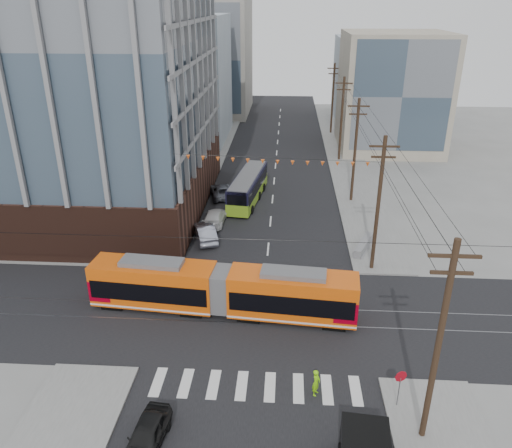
{
  "coord_description": "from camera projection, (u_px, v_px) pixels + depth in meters",
  "views": [
    {
      "loc": [
        1.38,
        -24.84,
        19.96
      ],
      "look_at": [
        -0.83,
        10.39,
        4.02
      ],
      "focal_mm": 35.0,
      "sensor_mm": 36.0,
      "label": 1
    }
  ],
  "objects": [
    {
      "name": "ground",
      "position": [
        259.0,
        352.0,
        30.88
      ],
      "size": [
        160.0,
        160.0,
        0.0
      ],
      "primitive_type": "plane",
      "color": "slate"
    },
    {
      "name": "office_building",
      "position": [
        41.0,
        65.0,
        47.18
      ],
      "size": [
        30.0,
        25.0,
        28.6
      ],
      "primitive_type": "cube",
      "color": "#381E16",
      "rests_on": "ground"
    },
    {
      "name": "bg_bldg_nw_near",
      "position": [
        167.0,
        79.0,
        75.45
      ],
      "size": [
        18.0,
        16.0,
        18.0
      ],
      "primitive_type": "cube",
      "color": "#8C99A5",
      "rests_on": "ground"
    },
    {
      "name": "bg_bldg_ne_near",
      "position": [
        392.0,
        92.0,
        70.34
      ],
      "size": [
        14.0,
        14.0,
        16.0
      ],
      "primitive_type": "cube",
      "color": "gray",
      "rests_on": "ground"
    },
    {
      "name": "bg_bldg_nw_far",
      "position": [
        206.0,
        58.0,
        93.06
      ],
      "size": [
        16.0,
        18.0,
        20.0
      ],
      "primitive_type": "cube",
      "color": "gray",
      "rests_on": "ground"
    },
    {
      "name": "bg_bldg_ne_far",
      "position": [
        382.0,
        79.0,
        88.83
      ],
      "size": [
        16.0,
        16.0,
        14.0
      ],
      "primitive_type": "cube",
      "color": "#8C99A5",
      "rests_on": "ground"
    },
    {
      "name": "utility_pole_near",
      "position": [
        438.0,
        347.0,
        22.68
      ],
      "size": [
        0.3,
        0.3,
        11.0
      ],
      "primitive_type": "cylinder",
      "color": "black",
      "rests_on": "ground"
    },
    {
      "name": "utility_pole_far",
      "position": [
        333.0,
        99.0,
        79.07
      ],
      "size": [
        0.3,
        0.3,
        11.0
      ],
      "primitive_type": "cylinder",
      "color": "black",
      "rests_on": "ground"
    },
    {
      "name": "streetcar",
      "position": [
        222.0,
        290.0,
        34.17
      ],
      "size": [
        18.5,
        4.26,
        3.53
      ],
      "primitive_type": null,
      "rotation": [
        0.0,
        0.0,
        -0.09
      ],
      "color": "#DC510B",
      "rests_on": "ground"
    },
    {
      "name": "city_bus",
      "position": [
        248.0,
        187.0,
        53.58
      ],
      "size": [
        3.7,
        10.91,
        3.03
      ],
      "primitive_type": null,
      "rotation": [
        0.0,
        0.0,
        -0.13
      ],
      "color": "black",
      "rests_on": "ground"
    },
    {
      "name": "black_sedan",
      "position": [
        147.0,
        435.0,
        24.16
      ],
      "size": [
        1.96,
        4.07,
        1.34
      ],
      "primitive_type": "imported",
      "rotation": [
        0.0,
        0.0,
        -0.1
      ],
      "color": "black",
      "rests_on": "ground"
    },
    {
      "name": "parked_car_silver",
      "position": [
        205.0,
        232.0,
        44.98
      ],
      "size": [
        3.0,
        4.87,
        1.51
      ],
      "primitive_type": "imported",
      "rotation": [
        0.0,
        0.0,
        3.47
      ],
      "color": "#989DAF",
      "rests_on": "ground"
    },
    {
      "name": "parked_car_white",
      "position": [
        215.0,
        217.0,
        48.28
      ],
      "size": [
        2.08,
        4.77,
        1.36
      ],
      "primitive_type": "imported",
      "rotation": [
        0.0,
        0.0,
        3.1
      ],
      "color": "silver",
      "rests_on": "ground"
    },
    {
      "name": "parked_car_grey",
      "position": [
        221.0,
        191.0,
        54.92
      ],
      "size": [
        3.42,
        5.25,
        1.34
      ],
      "primitive_type": "imported",
      "rotation": [
        0.0,
        0.0,
        3.41
      ],
      "color": "#4A4E58",
      "rests_on": "ground"
    },
    {
      "name": "pedestrian",
      "position": [
        316.0,
        383.0,
        27.28
      ],
      "size": [
        0.59,
        0.69,
        1.62
      ],
      "primitive_type": "imported",
      "rotation": [
        0.0,
        0.0,
        1.17
      ],
      "color": "#7FDC0C",
      "rests_on": "ground"
    },
    {
      "name": "stop_sign",
      "position": [
        399.0,
        390.0,
        26.29
      ],
      "size": [
        0.86,
        0.86,
        2.25
      ],
      "primitive_type": null,
      "rotation": [
        0.0,
        0.0,
        0.31
      ],
      "color": "#9D0613",
      "rests_on": "ground"
    },
    {
      "name": "jersey_barrier",
      "position": [
        364.0,
        246.0,
        43.32
      ],
      "size": [
        2.49,
        4.25,
        0.84
      ],
      "primitive_type": "cube",
      "rotation": [
        0.0,
        0.0,
        -0.4
      ],
      "color": "slate",
      "rests_on": "ground"
    }
  ]
}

